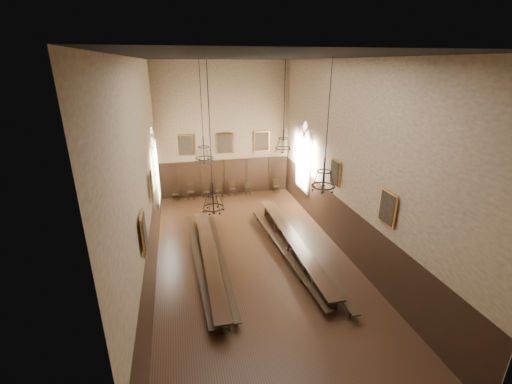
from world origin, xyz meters
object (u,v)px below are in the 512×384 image
object	(u,v)px
chair_4	(232,191)
chair_5	(248,190)
table_right	(293,245)
chair_0	(176,197)
table_left	(210,260)
bench_right_outer	(301,246)
chair_7	(276,189)
chandelier_back_left	(204,152)
bench_right_inner	(283,252)
chandelier_front_left	(213,197)
bench_left_outer	(197,261)
chair_1	(191,195)
bench_left_inner	(221,259)
chandelier_back_right	(283,142)
chair_3	(219,193)
chair_2	(206,194)
chandelier_front_right	(324,178)

from	to	relation	value
chair_4	chair_5	world-z (taller)	chair_4
table_right	chair_0	world-z (taller)	chair_0
table_left	table_right	xyz separation A→B (m)	(4.13, 0.43, 0.02)
table_left	bench_right_outer	bearing A→B (deg)	4.81
chair_4	chair_7	world-z (taller)	chair_4
table_left	chair_5	world-z (taller)	chair_5
table_left	bench_right_outer	size ratio (longest dim) A/B	0.87
bench_right_outer	chair_5	size ratio (longest dim) A/B	11.77
bench_right_outer	chandelier_back_left	distance (m)	6.58
bench_right_outer	chandelier_back_left	world-z (taller)	chandelier_back_left
table_right	chair_4	bearing A→B (deg)	101.20
chair_0	chair_4	size ratio (longest dim) A/B	0.90
bench_right_inner	chair_4	size ratio (longest dim) A/B	8.99
chandelier_front_left	chair_4	bearing A→B (deg)	77.55
bench_left_outer	chair_7	world-z (taller)	chair_7
chair_1	chair_7	size ratio (longest dim) A/B	1.10
bench_left_inner	chair_5	bearing A→B (deg)	70.43
bench_left_inner	chandelier_back_right	distance (m)	6.44
chair_3	chair_7	bearing A→B (deg)	-3.13
bench_left_outer	chair_2	distance (m)	8.60
bench_left_outer	chandelier_back_left	world-z (taller)	chandelier_back_left
bench_right_inner	chandelier_back_right	distance (m)	5.42
chandelier_front_right	bench_right_outer	bearing A→B (deg)	80.87
chair_7	chandelier_back_right	size ratio (longest dim) A/B	0.22
chair_2	table_left	bearing A→B (deg)	-81.23
chair_1	chair_2	size ratio (longest dim) A/B	1.14
chair_1	chair_3	xyz separation A→B (m)	(1.97, -0.08, -0.00)
chair_3	chandelier_back_right	bearing A→B (deg)	-70.73
chair_3	bench_left_outer	bearing A→B (deg)	-106.76
table_left	chandelier_front_left	distance (m)	4.31
bench_right_inner	chair_1	world-z (taller)	chair_1
chair_0	chair_3	world-z (taller)	chair_3
bench_right_inner	chair_3	xyz separation A→B (m)	(-1.98, 8.65, 0.05)
bench_left_outer	bench_right_inner	xyz separation A→B (m)	(4.09, -0.16, -0.01)
chandelier_front_right	table_right	bearing A→B (deg)	88.35
chandelier_back_right	chandelier_front_right	distance (m)	5.17
bench_left_inner	chair_3	bearing A→B (deg)	83.19
bench_left_inner	chair_0	xyz separation A→B (m)	(-1.96, 8.55, 0.02)
table_right	chair_7	distance (m)	8.37
table_right	bench_right_inner	size ratio (longest dim) A/B	1.07
chair_3	chair_4	world-z (taller)	same
chair_1	chandelier_front_left	bearing A→B (deg)	-84.79
table_right	chandelier_back_left	world-z (taller)	chandelier_back_left
bench_right_inner	chandelier_front_left	size ratio (longest dim) A/B	1.72
table_right	chandelier_back_left	bearing A→B (deg)	155.35
chair_3	chandelier_front_left	size ratio (longest dim) A/B	0.19
chair_1	chandelier_back_left	bearing A→B (deg)	-82.41
chair_4	table_right	bearing A→B (deg)	-71.89
bench_left_inner	chandelier_front_left	bearing A→B (deg)	-101.69
chandelier_front_right	chair_7	bearing A→B (deg)	81.76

